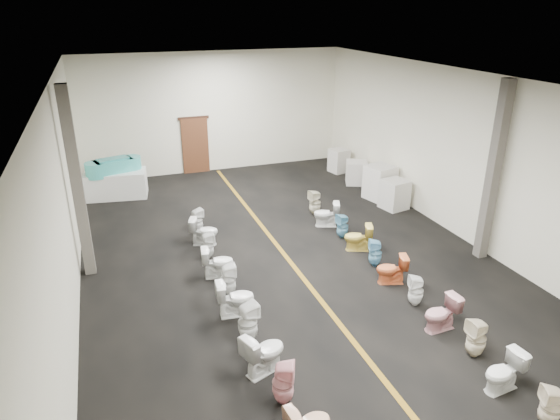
# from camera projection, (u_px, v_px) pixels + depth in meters

# --- Properties ---
(floor) EXTENTS (16.00, 16.00, 0.00)m
(floor) POSITION_uv_depth(u_px,v_px,m) (288.00, 259.00, 12.76)
(floor) COLOR black
(floor) RESTS_ON ground
(ceiling) EXTENTS (16.00, 16.00, 0.00)m
(ceiling) POSITION_uv_depth(u_px,v_px,m) (289.00, 79.00, 11.05)
(ceiling) COLOR black
(ceiling) RESTS_ON ground
(wall_back) EXTENTS (10.00, 0.00, 10.00)m
(wall_back) POSITION_uv_depth(u_px,v_px,m) (214.00, 113.00, 18.87)
(wall_back) COLOR silver
(wall_back) RESTS_ON ground
(wall_left) EXTENTS (0.00, 16.00, 16.00)m
(wall_left) POSITION_uv_depth(u_px,v_px,m) (63.00, 201.00, 10.34)
(wall_left) COLOR silver
(wall_left) RESTS_ON ground
(wall_right) EXTENTS (0.00, 16.00, 16.00)m
(wall_right) POSITION_uv_depth(u_px,v_px,m) (461.00, 156.00, 13.47)
(wall_right) COLOR silver
(wall_right) RESTS_ON ground
(aisle_stripe) EXTENTS (0.12, 15.60, 0.01)m
(aisle_stripe) POSITION_uv_depth(u_px,v_px,m) (288.00, 259.00, 12.76)
(aisle_stripe) COLOR #815A12
(aisle_stripe) RESTS_ON floor
(back_door) EXTENTS (1.00, 0.10, 2.10)m
(back_door) POSITION_uv_depth(u_px,v_px,m) (195.00, 146.00, 19.02)
(back_door) COLOR #562D19
(back_door) RESTS_ON floor
(door_frame) EXTENTS (1.15, 0.08, 0.10)m
(door_frame) POSITION_uv_depth(u_px,v_px,m) (193.00, 118.00, 18.62)
(door_frame) COLOR #331C11
(door_frame) RESTS_ON back_door
(column_left) EXTENTS (0.25, 0.25, 4.50)m
(column_left) POSITION_uv_depth(u_px,v_px,m) (77.00, 185.00, 11.29)
(column_left) COLOR #59544C
(column_left) RESTS_ON floor
(column_right) EXTENTS (0.25, 0.25, 4.50)m
(column_right) POSITION_uv_depth(u_px,v_px,m) (493.00, 173.00, 12.08)
(column_right) COLOR #59544C
(column_right) RESTS_ON floor
(display_table) EXTENTS (2.11, 1.28, 0.88)m
(display_table) POSITION_uv_depth(u_px,v_px,m) (116.00, 184.00, 16.76)
(display_table) COLOR white
(display_table) RESTS_ON floor
(bathtub) EXTENTS (1.81, 1.00, 0.55)m
(bathtub) POSITION_uv_depth(u_px,v_px,m) (114.00, 166.00, 16.52)
(bathtub) COLOR #3CAFAA
(bathtub) RESTS_ON display_table
(appliance_crate_a) EXTENTS (0.86, 0.86, 0.94)m
(appliance_crate_a) POSITION_uv_depth(u_px,v_px,m) (394.00, 194.00, 15.79)
(appliance_crate_a) COLOR silver
(appliance_crate_a) RESTS_ON floor
(appliance_crate_b) EXTENTS (1.00, 1.00, 1.14)m
(appliance_crate_b) POSITION_uv_depth(u_px,v_px,m) (380.00, 182.00, 16.56)
(appliance_crate_b) COLOR silver
(appliance_crate_b) RESTS_ON floor
(appliance_crate_c) EXTENTS (0.96, 0.96, 0.82)m
(appliance_crate_c) POSITION_uv_depth(u_px,v_px,m) (356.00, 172.00, 18.03)
(appliance_crate_c) COLOR silver
(appliance_crate_c) RESTS_ON floor
(appliance_crate_d) EXTENTS (0.75, 0.75, 0.90)m
(appliance_crate_d) POSITION_uv_depth(u_px,v_px,m) (339.00, 161.00, 19.29)
(appliance_crate_d) COLOR silver
(appliance_crate_d) RESTS_ON floor
(toilet_left_3) EXTENTS (0.47, 0.47, 0.78)m
(toilet_left_3) POSITION_uv_depth(u_px,v_px,m) (283.00, 383.00, 8.02)
(toilet_left_3) COLOR pink
(toilet_left_3) RESTS_ON floor
(toilet_left_4) EXTENTS (0.91, 0.71, 0.82)m
(toilet_left_4) POSITION_uv_depth(u_px,v_px,m) (264.00, 352.00, 8.70)
(toilet_left_4) COLOR white
(toilet_left_4) RESTS_ON floor
(toilet_left_5) EXTENTS (0.45, 0.45, 0.83)m
(toilet_left_5) POSITION_uv_depth(u_px,v_px,m) (248.00, 322.00, 9.51)
(toilet_left_5) COLOR white
(toilet_left_5) RESTS_ON floor
(toilet_left_6) EXTENTS (0.82, 0.51, 0.80)m
(toilet_left_6) POSITION_uv_depth(u_px,v_px,m) (235.00, 298.00, 10.32)
(toilet_left_6) COLOR white
(toilet_left_6) RESTS_ON floor
(toilet_left_7) EXTENTS (0.36, 0.36, 0.75)m
(toilet_left_7) POSITION_uv_depth(u_px,v_px,m) (228.00, 280.00, 11.07)
(toilet_left_7) COLOR white
(toilet_left_7) RESTS_ON floor
(toilet_left_8) EXTENTS (0.80, 0.53, 0.76)m
(toilet_left_8) POSITION_uv_depth(u_px,v_px,m) (218.00, 262.00, 11.81)
(toilet_left_8) COLOR white
(toilet_left_8) RESTS_ON floor
(toilet_left_9) EXTENTS (0.35, 0.35, 0.70)m
(toilet_left_9) POSITION_uv_depth(u_px,v_px,m) (207.00, 246.00, 12.68)
(toilet_left_9) COLOR white
(toilet_left_9) RESTS_ON floor
(toilet_left_10) EXTENTS (0.84, 0.65, 0.76)m
(toilet_left_10) POSITION_uv_depth(u_px,v_px,m) (204.00, 231.00, 13.41)
(toilet_left_10) COLOR silver
(toilet_left_10) RESTS_ON floor
(toilet_left_11) EXTENTS (0.40, 0.39, 0.70)m
(toilet_left_11) POSITION_uv_depth(u_px,v_px,m) (197.00, 220.00, 14.17)
(toilet_left_11) COLOR white
(toilet_left_11) RESTS_ON floor
(toilet_right_0) EXTENTS (0.42, 0.42, 0.71)m
(toilet_right_0) POSITION_uv_depth(u_px,v_px,m) (551.00, 406.00, 7.60)
(toilet_right_0) COLOR beige
(toilet_right_0) RESTS_ON floor
(toilet_right_1) EXTENTS (0.74, 0.47, 0.72)m
(toilet_right_1) POSITION_uv_depth(u_px,v_px,m) (504.00, 372.00, 8.29)
(toilet_right_1) COLOR white
(toilet_right_1) RESTS_ON floor
(toilet_right_2) EXTENTS (0.37, 0.36, 0.78)m
(toilet_right_2) POSITION_uv_depth(u_px,v_px,m) (476.00, 338.00, 9.10)
(toilet_right_2) COLOR #F2E3C2
(toilet_right_2) RESTS_ON floor
(toilet_right_3) EXTENTS (0.74, 0.45, 0.74)m
(toilet_right_3) POSITION_uv_depth(u_px,v_px,m) (441.00, 314.00, 9.85)
(toilet_right_3) COLOR #D4959A
(toilet_right_3) RESTS_ON floor
(toilet_right_4) EXTENTS (0.40, 0.40, 0.70)m
(toilet_right_4) POSITION_uv_depth(u_px,v_px,m) (416.00, 291.00, 10.68)
(toilet_right_4) COLOR white
(toilet_right_4) RESTS_ON floor
(toilet_right_5) EXTENTS (0.78, 0.59, 0.71)m
(toilet_right_5) POSITION_uv_depth(u_px,v_px,m) (392.00, 269.00, 11.53)
(toilet_right_5) COLOR orange
(toilet_right_5) RESTS_ON floor
(toilet_right_6) EXTENTS (0.41, 0.41, 0.70)m
(toilet_right_6) POSITION_uv_depth(u_px,v_px,m) (375.00, 253.00, 12.31)
(toilet_right_6) COLOR #74BADC
(toilet_right_6) RESTS_ON floor
(toilet_right_7) EXTENTS (0.81, 0.64, 0.73)m
(toilet_right_7) POSITION_uv_depth(u_px,v_px,m) (358.00, 237.00, 13.10)
(toilet_right_7) COLOR #E7C952
(toilet_right_7) RESTS_ON floor
(toilet_right_8) EXTENTS (0.36, 0.35, 0.71)m
(toilet_right_8) POSITION_uv_depth(u_px,v_px,m) (343.00, 226.00, 13.80)
(toilet_right_8) COLOR #68ABCA
(toilet_right_8) RESTS_ON floor
(toilet_right_9) EXTENTS (0.84, 0.66, 0.75)m
(toilet_right_9) POSITION_uv_depth(u_px,v_px,m) (326.00, 214.00, 14.53)
(toilet_right_9) COLOR white
(toilet_right_9) RESTS_ON floor
(toilet_right_10) EXTENTS (0.40, 0.40, 0.79)m
(toilet_right_10) POSITION_uv_depth(u_px,v_px,m) (315.00, 203.00, 15.33)
(toilet_right_10) COLOR beige
(toilet_right_10) RESTS_ON floor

